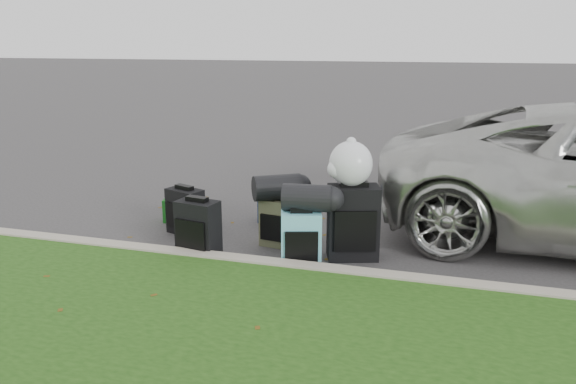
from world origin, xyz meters
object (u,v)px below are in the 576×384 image
(tote_green, at_px, (175,210))
(tote_navy, at_px, (271,209))
(suitcase_small_black, at_px, (185,211))
(suitcase_large_black_right, at_px, (353,223))
(suitcase_olive, at_px, (279,222))
(suitcase_teal, at_px, (301,240))
(suitcase_large_black_left, at_px, (198,229))

(tote_green, xyz_separation_m, tote_navy, (1.24, 0.34, 0.01))
(suitcase_small_black, height_order, tote_green, suitcase_small_black)
(suitcase_small_black, height_order, suitcase_large_black_right, suitcase_large_black_right)
(suitcase_small_black, xyz_separation_m, suitcase_olive, (1.24, -0.09, -0.00))
(suitcase_olive, relative_size, suitcase_teal, 0.93)
(suitcase_large_black_left, xyz_separation_m, tote_green, (-0.86, 1.09, -0.17))
(suitcase_olive, xyz_separation_m, tote_navy, (-0.36, 0.82, -0.11))
(suitcase_large_black_right, bearing_deg, suitcase_large_black_left, 177.91)
(suitcase_teal, distance_m, tote_navy, 1.57)
(suitcase_large_black_left, height_order, suitcase_large_black_right, suitcase_large_black_right)
(suitcase_large_black_right, bearing_deg, suitcase_teal, -158.63)
(suitcase_large_black_right, bearing_deg, tote_navy, 124.26)
(suitcase_large_black_right, relative_size, tote_navy, 2.45)
(suitcase_small_black, bearing_deg, tote_navy, 59.72)
(suitcase_teal, bearing_deg, suitcase_large_black_left, 166.59)
(suitcase_large_black_right, relative_size, tote_green, 2.68)
(suitcase_small_black, relative_size, suitcase_large_black_right, 0.69)
(suitcase_small_black, xyz_separation_m, suitcase_large_black_right, (2.13, -0.24, 0.13))
(suitcase_large_black_left, relative_size, suitcase_olive, 1.16)
(suitcase_large_black_left, bearing_deg, suitcase_teal, 13.18)
(suitcase_large_black_left, distance_m, tote_navy, 1.49)
(suitcase_large_black_left, xyz_separation_m, tote_navy, (0.38, 1.43, -0.16))
(suitcase_teal, distance_m, suitcase_large_black_right, 0.63)
(suitcase_teal, bearing_deg, suitcase_small_black, 142.35)
(suitcase_olive, height_order, suitcase_teal, suitcase_teal)
(suitcase_large_black_right, xyz_separation_m, tote_navy, (-1.25, 0.98, -0.24))
(suitcase_olive, xyz_separation_m, tote_green, (-1.60, 0.48, -0.13))
(suitcase_large_black_right, distance_m, tote_navy, 1.60)
(tote_navy, bearing_deg, suitcase_teal, -62.85)
(suitcase_small_black, bearing_deg, tote_green, 152.08)
(suitcase_olive, height_order, suitcase_large_black_right, suitcase_large_black_right)
(suitcase_olive, relative_size, tote_green, 1.83)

